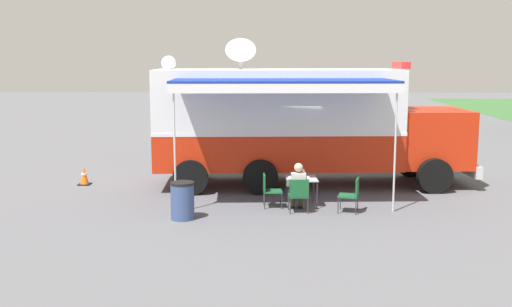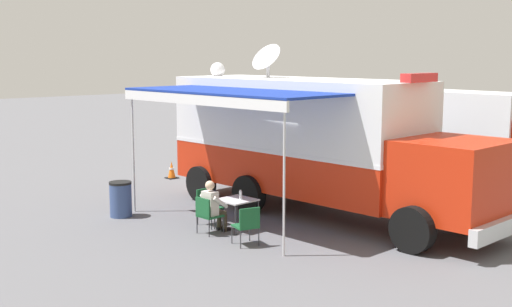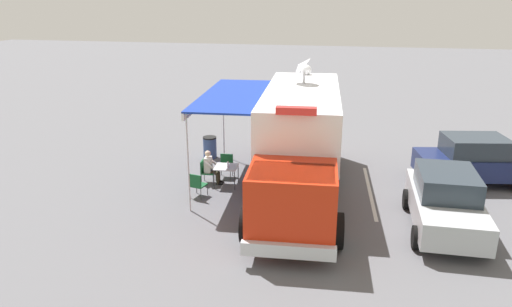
% 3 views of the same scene
% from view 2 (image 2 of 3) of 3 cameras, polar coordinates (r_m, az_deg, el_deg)
% --- Properties ---
extents(ground_plane, '(100.00, 100.00, 0.00)m').
position_cam_2_polar(ground_plane, '(18.04, 3.45, -4.73)').
color(ground_plane, '#5B5B60').
extents(lot_stripe, '(0.42, 4.80, 0.01)m').
position_cam_2_polar(lot_stripe, '(19.70, 9.07, -3.67)').
color(lot_stripe, silver).
rests_on(lot_stripe, ground).
extents(command_truck, '(5.33, 9.62, 4.53)m').
position_cam_2_polar(command_truck, '(17.18, 5.27, 1.17)').
color(command_truck, red).
rests_on(command_truck, ground).
extents(folding_table, '(0.85, 0.85, 0.73)m').
position_cam_2_polar(folding_table, '(15.75, -1.69, -4.16)').
color(folding_table, silver).
rests_on(folding_table, ground).
extents(water_bottle, '(0.07, 0.07, 0.22)m').
position_cam_2_polar(water_bottle, '(15.72, -1.35, -3.58)').
color(water_bottle, silver).
rests_on(water_bottle, folding_table).
extents(folding_chair_at_table, '(0.51, 0.51, 0.87)m').
position_cam_2_polar(folding_chair_at_table, '(15.39, -4.26, -5.10)').
color(folding_chair_at_table, '#19562D').
rests_on(folding_chair_at_table, ground).
extents(folding_chair_beside_table, '(0.51, 0.51, 0.87)m').
position_cam_2_polar(folding_chair_beside_table, '(16.31, -4.19, -4.31)').
color(folding_chair_beside_table, '#19562D').
rests_on(folding_chair_beside_table, ground).
extents(folding_chair_spare_by_truck, '(0.58, 0.58, 0.87)m').
position_cam_2_polar(folding_chair_spare_by_truck, '(14.42, -0.76, -6.01)').
color(folding_chair_spare_by_truck, '#19562D').
rests_on(folding_chair_spare_by_truck, ground).
extents(seated_responder, '(0.68, 0.58, 1.25)m').
position_cam_2_polar(seated_responder, '(15.48, -3.72, -4.49)').
color(seated_responder, silver).
rests_on(seated_responder, ground).
extents(trash_bin, '(0.57, 0.57, 0.91)m').
position_cam_2_polar(trash_bin, '(17.36, -11.58, -3.87)').
color(trash_bin, '#384C7F').
rests_on(trash_bin, ground).
extents(traffic_cone, '(0.36, 0.36, 0.58)m').
position_cam_2_polar(traffic_cone, '(22.41, -7.28, -1.43)').
color(traffic_cone, black).
rests_on(traffic_cone, ground).
extents(support_truck, '(2.45, 6.84, 2.70)m').
position_cam_2_polar(support_truck, '(26.95, 18.27, 2.26)').
color(support_truck, white).
rests_on(support_truck, ground).
extents(car_behind_truck, '(2.03, 4.21, 1.76)m').
position_cam_2_polar(car_behind_truck, '(19.76, 18.37, -1.38)').
color(car_behind_truck, '#B2B5BA').
rests_on(car_behind_truck, ground).
extents(car_far_corner, '(4.45, 2.55, 1.76)m').
position_cam_2_polar(car_far_corner, '(23.40, 12.13, 0.35)').
color(car_far_corner, navy).
rests_on(car_far_corner, ground).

